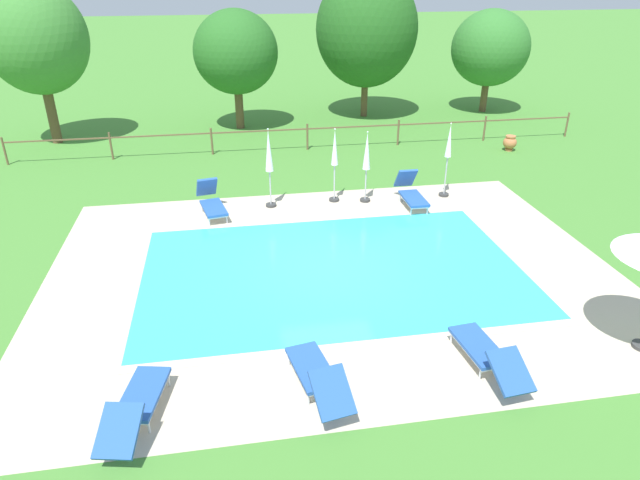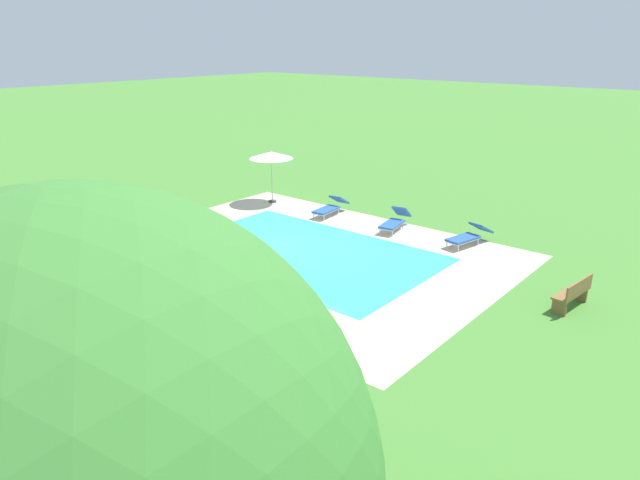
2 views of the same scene
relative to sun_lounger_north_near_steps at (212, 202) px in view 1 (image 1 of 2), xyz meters
name	(u,v)px [view 1 (image 1 of 2)]	position (x,y,z in m)	size (l,w,h in m)	color
ground_plane	(333,270)	(2.91, -3.96, -0.40)	(160.00, 160.00, 0.00)	#478433
pool_deck_paving	(333,270)	(2.91, -3.96, -0.39)	(13.72, 10.40, 0.01)	beige
swimming_pool_water	(333,270)	(2.91, -3.96, -0.39)	(9.16, 5.85, 0.01)	#38C6D1
pool_coping_rim	(333,270)	(2.91, -3.96, -0.39)	(9.64, 6.33, 0.01)	beige
sun_lounger_north_near_steps	(212,202)	(0.00, 0.00, 0.00)	(0.96, 1.93, 1.00)	#2856A8
sun_lounger_north_mid	(487,353)	(4.99, -8.08, -0.04)	(0.80, 2.10, 0.75)	#2856A8
sun_lounger_north_far	(136,404)	(-1.17, -8.36, -0.04)	(1.01, 2.14, 0.74)	#2856A8
sun_lounger_north_end	(317,374)	(1.83, -8.16, -0.03)	(0.96, 2.08, 0.83)	#2856A8
sun_lounger_south_far	(411,193)	(6.09, -0.29, 0.00)	(0.60, 1.83, 1.01)	#2856A8
patio_umbrella_closed_row_west	(269,157)	(1.79, 0.32, 1.19)	(0.32, 0.32, 2.46)	#383838
patio_umbrella_closed_row_mid_west	(367,158)	(4.76, 0.23, 1.04)	(0.32, 0.32, 2.26)	#383838
patio_umbrella_closed_row_centre	(448,151)	(7.39, 0.25, 1.11)	(0.32, 0.32, 2.40)	#383838
patio_umbrella_closed_row_mid_east	(335,156)	(3.80, 0.43, 1.07)	(0.32, 0.32, 2.34)	#383838
terracotta_urn_near_fence	(510,143)	(11.76, 4.47, -0.06)	(0.53, 0.53, 0.61)	#C67547
perimeter_fence	(307,133)	(3.78, 5.98, 0.31)	(22.80, 0.08, 1.05)	brown
tree_far_west	(367,29)	(7.36, 11.06, 3.64)	(4.72, 4.72, 6.67)	brown
tree_west_mid	(236,52)	(1.24, 9.83, 2.92)	(3.66, 3.66, 5.12)	brown
tree_centre	(490,48)	(13.58, 11.00, 2.68)	(3.76, 3.76, 4.89)	brown
tree_east_mid	(36,39)	(-6.46, 8.77, 3.74)	(3.94, 3.94, 6.30)	brown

